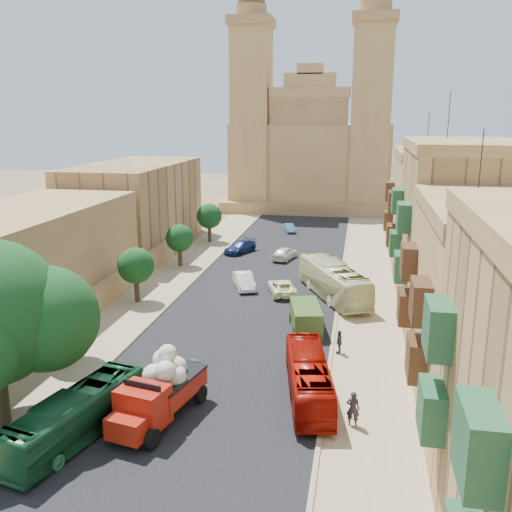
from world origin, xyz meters
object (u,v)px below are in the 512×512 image
(street_tree_b, at_px, (136,266))
(pedestrian_a, at_px, (353,409))
(car_white_a, at_px, (244,281))
(pedestrian_c, at_px, (339,342))
(olive_pickup, at_px, (306,318))
(bus_green_north, at_px, (75,416))
(car_blue_a, at_px, (185,374))
(car_blue_b, at_px, (289,228))
(red_truck, at_px, (159,390))
(car_cream, at_px, (282,287))
(church, at_px, (312,151))
(car_white_b, at_px, (285,253))
(street_tree_c, at_px, (180,238))
(bus_cream_east, at_px, (334,281))
(bus_red_east, at_px, (308,378))
(street_tree_d, at_px, (209,216))
(car_dkblue, at_px, (240,247))
(street_tree_a, at_px, (64,306))

(street_tree_b, bearing_deg, pedestrian_a, -42.42)
(car_white_a, bearing_deg, pedestrian_c, -76.67)
(olive_pickup, relative_size, bus_green_north, 0.55)
(car_blue_a, relative_size, car_blue_b, 1.01)
(red_truck, xyz_separation_m, bus_green_north, (-3.40, -2.53, -0.44))
(car_white_a, bearing_deg, car_blue_a, -110.37)
(car_cream, bearing_deg, car_white_a, -33.79)
(church, distance_m, car_white_b, 38.92)
(church, distance_m, bus_green_north, 75.97)
(olive_pickup, relative_size, car_blue_b, 1.48)
(car_white_a, bearing_deg, olive_pickup, -76.31)
(street_tree_c, height_order, bus_cream_east, street_tree_c)
(street_tree_c, relative_size, bus_red_east, 0.50)
(street_tree_d, distance_m, bus_cream_east, 25.90)
(car_dkblue, relative_size, pedestrian_c, 2.81)
(olive_pickup, bearing_deg, pedestrian_a, -74.04)
(church, distance_m, red_truck, 73.27)
(bus_green_north, xyz_separation_m, bus_red_east, (10.89, 6.31, -0.01))
(car_blue_b, bearing_deg, bus_cream_east, -93.10)
(car_blue_b, bearing_deg, street_tree_a, -119.77)
(car_dkblue, bearing_deg, car_blue_a, -59.74)
(street_tree_a, distance_m, street_tree_c, 24.01)
(street_tree_d, height_order, car_white_b, street_tree_d)
(street_tree_b, xyz_separation_m, bus_cream_east, (16.50, 4.11, -1.64))
(bus_red_east, distance_m, car_cream, 19.24)
(bus_red_east, xyz_separation_m, car_blue_b, (-6.89, 46.24, -0.69))
(red_truck, bearing_deg, bus_red_east, 26.76)
(street_tree_b, xyz_separation_m, bus_red_east, (16.04, -14.44, -1.95))
(bus_red_east, bearing_deg, car_blue_b, -91.89)
(street_tree_d, relative_size, car_blue_a, 1.43)
(bus_green_north, relative_size, pedestrian_c, 5.39)
(street_tree_c, distance_m, pedestrian_a, 34.48)
(olive_pickup, bearing_deg, pedestrian_c, -56.15)
(street_tree_c, xyz_separation_m, car_dkblue, (5.00, 6.94, -2.32))
(red_truck, relative_size, pedestrian_c, 4.15)
(street_tree_a, distance_m, car_dkblue, 31.49)
(street_tree_c, bearing_deg, street_tree_b, -90.00)
(car_dkblue, bearing_deg, street_tree_d, 158.67)
(red_truck, bearing_deg, olive_pickup, 66.04)
(street_tree_d, distance_m, car_white_b, 13.03)
(church, xyz_separation_m, car_cream, (1.93, -50.27, -8.87))
(bus_red_east, relative_size, car_dkblue, 1.91)
(car_blue_a, height_order, car_cream, car_cream)
(pedestrian_a, bearing_deg, street_tree_a, -10.97)
(street_tree_c, bearing_deg, olive_pickup, -47.10)
(church, height_order, car_blue_a, church)
(street_tree_d, xyz_separation_m, bus_green_north, (5.15, -44.75, -2.00))
(car_cream, xyz_separation_m, car_white_b, (-1.43, 12.37, 0.07))
(church, xyz_separation_m, street_tree_c, (-10.00, -42.61, -6.52))
(car_white_a, relative_size, car_white_b, 1.05)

